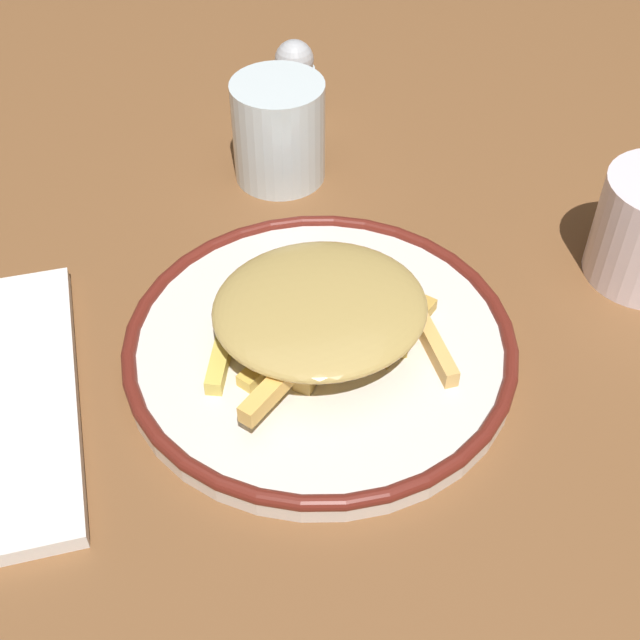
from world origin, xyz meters
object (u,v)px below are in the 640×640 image
Objects in this scene: plate at (320,345)px; fries_heap at (318,310)px; salt_shaker at (295,78)px; water_glass at (279,131)px.

fries_heap is (0.00, 0.00, 0.03)m from plate.
salt_shaker is at bearing 76.57° from plate.
water_glass reaches higher than fries_heap.
fries_heap is 2.42× the size of salt_shaker.
fries_heap reaches higher than plate.
water_glass is (0.03, 0.21, 0.00)m from fries_heap.
plate is 0.22m from water_glass.
water_glass is (0.03, 0.22, 0.03)m from plate.
salt_shaker reaches higher than plate.
fries_heap is 0.22m from water_glass.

